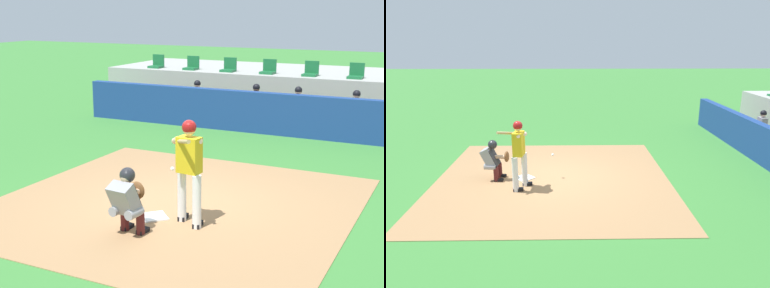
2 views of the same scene
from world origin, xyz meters
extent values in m
plane|color=#387A33|center=(0.00, 0.00, 0.00)|extent=(80.00, 80.00, 0.00)
cube|color=#9E754C|center=(0.00, 0.00, 0.01)|extent=(6.40, 6.40, 0.01)
cube|color=white|center=(0.00, -0.80, 0.02)|extent=(0.62, 0.62, 0.02)
cylinder|color=silver|center=(0.51, -0.71, 0.46)|extent=(0.15, 0.15, 0.92)
cylinder|color=silver|center=(0.89, -0.90, 0.46)|extent=(0.15, 0.15, 0.92)
cube|color=gold|center=(0.70, -0.81, 1.22)|extent=(0.40, 0.28, 0.60)
sphere|color=beige|center=(0.70, -0.81, 1.65)|extent=(0.21, 0.21, 0.21)
sphere|color=maroon|center=(0.70, -0.81, 1.68)|extent=(0.24, 0.24, 0.24)
cylinder|color=beige|center=(0.43, -0.76, 1.43)|extent=(0.24, 0.25, 0.17)
cylinder|color=beige|center=(0.63, -0.73, 1.43)|extent=(0.57, 0.20, 0.18)
cylinder|color=tan|center=(0.64, -0.98, 1.48)|extent=(0.63, 0.66, 0.24)
cube|color=black|center=(0.51, -0.66, 0.04)|extent=(0.16, 0.27, 0.09)
cube|color=black|center=(0.88, -0.84, 0.04)|extent=(0.16, 0.27, 0.09)
cylinder|color=gray|center=(-0.14, -1.65, 0.42)|extent=(0.19, 0.33, 0.16)
cylinder|color=#4C1919|center=(-0.13, -1.51, 0.21)|extent=(0.14, 0.14, 0.42)
cube|color=black|center=(-0.12, -1.45, 0.04)|extent=(0.13, 0.25, 0.08)
cylinder|color=gray|center=(0.17, -1.69, 0.42)|extent=(0.19, 0.33, 0.16)
cylinder|color=#4C1919|center=(0.19, -1.54, 0.21)|extent=(0.14, 0.14, 0.42)
cube|color=black|center=(0.19, -1.48, 0.04)|extent=(0.13, 0.25, 0.08)
cube|color=gray|center=(0.01, -1.72, 0.64)|extent=(0.44, 0.47, 0.57)
cube|color=#2D2D33|center=(0.02, -1.60, 0.64)|extent=(0.40, 0.29, 0.45)
sphere|color=tan|center=(0.02, -1.64, 0.98)|extent=(0.21, 0.21, 0.21)
sphere|color=#232328|center=(0.02, -1.62, 1.00)|extent=(0.25, 0.25, 0.25)
cylinder|color=tan|center=(-0.01, -1.49, 0.64)|extent=(0.14, 0.46, 0.10)
ellipsoid|color=brown|center=(-0.03, -1.26, 0.64)|extent=(0.29, 0.15, 0.30)
sphere|color=white|center=(-0.05, 0.00, 0.68)|extent=(0.07, 0.07, 0.07)
cube|color=navy|center=(0.00, 6.50, 0.60)|extent=(13.00, 0.30, 1.20)
cube|color=olive|center=(0.00, 7.50, 0.23)|extent=(11.80, 0.44, 0.45)
cylinder|color=#939399|center=(-3.31, 7.25, 0.49)|extent=(0.15, 0.40, 0.15)
cylinder|color=#939399|center=(-3.31, 7.05, 0.23)|extent=(0.13, 0.13, 0.45)
cube|color=maroon|center=(-3.31, 7.00, 0.04)|extent=(0.11, 0.24, 0.08)
cylinder|color=#939399|center=(-3.05, 7.25, 0.49)|extent=(0.15, 0.40, 0.15)
cylinder|color=#939399|center=(-3.05, 7.05, 0.23)|extent=(0.13, 0.13, 0.45)
cube|color=maroon|center=(-3.05, 7.00, 0.04)|extent=(0.11, 0.24, 0.08)
cube|color=gray|center=(-3.18, 7.47, 0.76)|extent=(0.36, 0.22, 0.54)
sphere|color=tan|center=(-3.18, 7.47, 1.15)|extent=(0.20, 0.20, 0.20)
sphere|color=black|center=(-3.18, 7.47, 1.19)|extent=(0.22, 0.22, 0.22)
cylinder|color=tan|center=(-3.38, 7.33, 0.65)|extent=(0.09, 0.41, 0.22)
cylinder|color=tan|center=(-2.98, 7.33, 0.65)|extent=(0.09, 0.41, 0.22)
cylinder|color=#939399|center=(-1.30, 7.25, 0.49)|extent=(0.15, 0.40, 0.15)
cylinder|color=#939399|center=(-1.30, 7.05, 0.23)|extent=(0.13, 0.13, 0.45)
cube|color=maroon|center=(-1.30, 7.00, 0.04)|extent=(0.11, 0.24, 0.08)
cylinder|color=#939399|center=(-1.04, 7.25, 0.49)|extent=(0.15, 0.40, 0.15)
cylinder|color=#939399|center=(-1.04, 7.05, 0.23)|extent=(0.13, 0.13, 0.45)
cube|color=maroon|center=(-1.04, 7.00, 0.04)|extent=(0.11, 0.24, 0.08)
cube|color=gray|center=(-1.17, 7.47, 0.76)|extent=(0.36, 0.22, 0.54)
sphere|color=brown|center=(-1.17, 7.47, 1.15)|extent=(0.20, 0.20, 0.20)
sphere|color=black|center=(-1.17, 7.47, 1.19)|extent=(0.22, 0.22, 0.22)
cylinder|color=brown|center=(-1.37, 7.33, 0.65)|extent=(0.09, 0.41, 0.22)
cylinder|color=brown|center=(-0.97, 7.33, 0.65)|extent=(0.09, 0.41, 0.22)
cylinder|color=#939399|center=(0.03, 7.25, 0.49)|extent=(0.15, 0.40, 0.15)
cylinder|color=#939399|center=(0.03, 7.05, 0.23)|extent=(0.13, 0.13, 0.45)
cube|color=maroon|center=(0.03, 7.00, 0.04)|extent=(0.11, 0.24, 0.08)
cylinder|color=#939399|center=(0.29, 7.25, 0.49)|extent=(0.15, 0.40, 0.15)
cylinder|color=#939399|center=(0.29, 7.05, 0.23)|extent=(0.13, 0.13, 0.45)
cube|color=maroon|center=(0.29, 7.00, 0.04)|extent=(0.11, 0.24, 0.08)
cube|color=gray|center=(0.16, 7.47, 0.76)|extent=(0.36, 0.22, 0.54)
sphere|color=tan|center=(0.16, 7.47, 1.15)|extent=(0.20, 0.20, 0.20)
sphere|color=black|center=(0.16, 7.47, 1.19)|extent=(0.22, 0.22, 0.22)
cylinder|color=tan|center=(-0.04, 7.33, 0.65)|extent=(0.09, 0.41, 0.22)
cylinder|color=tan|center=(0.36, 7.33, 0.65)|extent=(0.09, 0.41, 0.22)
cylinder|color=#939399|center=(1.72, 7.25, 0.49)|extent=(0.15, 0.40, 0.15)
cylinder|color=#939399|center=(1.72, 7.05, 0.23)|extent=(0.13, 0.13, 0.45)
cube|color=maroon|center=(1.72, 7.00, 0.04)|extent=(0.11, 0.24, 0.08)
cylinder|color=#939399|center=(1.98, 7.25, 0.49)|extent=(0.15, 0.40, 0.15)
cylinder|color=#939399|center=(1.98, 7.05, 0.23)|extent=(0.13, 0.13, 0.45)
cube|color=maroon|center=(1.98, 7.00, 0.04)|extent=(0.11, 0.24, 0.08)
cube|color=gray|center=(1.85, 7.47, 0.76)|extent=(0.36, 0.22, 0.54)
sphere|color=tan|center=(1.85, 7.47, 1.15)|extent=(0.20, 0.20, 0.20)
sphere|color=black|center=(1.85, 7.47, 1.19)|extent=(0.22, 0.22, 0.22)
cylinder|color=tan|center=(1.65, 7.33, 0.65)|extent=(0.09, 0.41, 0.22)
cylinder|color=tan|center=(2.05, 7.33, 0.65)|extent=(0.09, 0.41, 0.22)
cube|color=#9E9E99|center=(0.00, 10.90, 0.70)|extent=(15.00, 4.40, 1.40)
cube|color=#196033|center=(-5.78, 9.30, 1.44)|extent=(0.46, 0.46, 0.08)
cube|color=#196033|center=(-5.78, 9.50, 1.68)|extent=(0.46, 0.06, 0.40)
cube|color=#196033|center=(-4.33, 9.30, 1.44)|extent=(0.46, 0.46, 0.08)
cube|color=#196033|center=(-4.33, 9.50, 1.68)|extent=(0.46, 0.06, 0.40)
cube|color=#196033|center=(-2.89, 9.30, 1.44)|extent=(0.46, 0.46, 0.08)
cube|color=#196033|center=(-2.89, 9.50, 1.68)|extent=(0.46, 0.06, 0.40)
cube|color=#196033|center=(-1.44, 9.30, 1.44)|extent=(0.46, 0.46, 0.08)
cube|color=#196033|center=(-1.44, 9.50, 1.68)|extent=(0.46, 0.06, 0.40)
cube|color=#196033|center=(0.00, 9.30, 1.44)|extent=(0.46, 0.46, 0.08)
cube|color=#196033|center=(0.00, 9.50, 1.68)|extent=(0.46, 0.06, 0.40)
cube|color=#196033|center=(1.44, 9.30, 1.44)|extent=(0.46, 0.46, 0.08)
cube|color=#196033|center=(1.44, 9.50, 1.68)|extent=(0.46, 0.06, 0.40)
camera|label=1|loc=(4.70, -8.73, 3.56)|focal=52.51mm
camera|label=2|loc=(9.27, 0.52, 3.72)|focal=33.16mm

